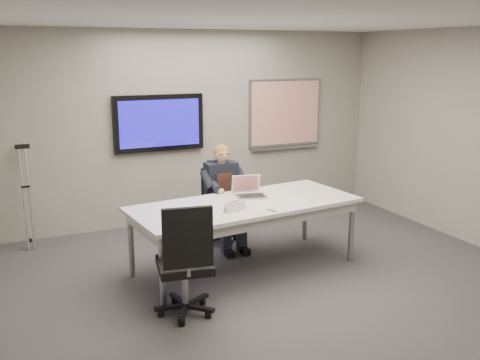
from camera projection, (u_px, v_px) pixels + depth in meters
name	position (u px, v px, depth m)	size (l,w,h in m)	color
floor	(290.00, 299.00, 5.52)	(6.00, 6.00, 0.02)	#39393C
ceiling	(297.00, 16.00, 4.86)	(6.00, 6.00, 0.02)	silver
wall_back	(191.00, 128.00, 7.85)	(6.00, 0.02, 2.80)	gray
conference_table	(245.00, 210.00, 6.12)	(2.71, 1.36, 0.80)	white
tv_display	(159.00, 123.00, 7.58)	(1.30, 0.09, 0.80)	black
whiteboard	(285.00, 114.00, 8.41)	(1.25, 0.08, 1.10)	gray
office_chair_far	(220.00, 219.00, 7.14)	(0.50, 0.50, 0.98)	black
office_chair_near	(186.00, 281.00, 5.07)	(0.63, 0.63, 1.14)	black
seated_person	(226.00, 207.00, 6.86)	(0.41, 0.71, 1.33)	#212737
crutch	(26.00, 194.00, 6.85)	(0.19, 0.42, 1.41)	#999BA1
laptop	(249.00, 191.00, 6.37)	(0.39, 0.38, 0.25)	#B7B7B9
name_tent	(235.00, 206.00, 5.78)	(0.28, 0.08, 0.11)	silver
pen	(272.00, 210.00, 5.78)	(0.01, 0.01, 0.13)	black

